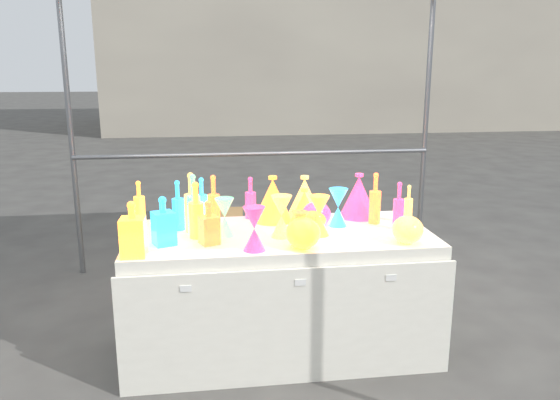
{
  "coord_description": "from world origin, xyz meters",
  "views": [
    {
      "loc": [
        -0.43,
        -3.09,
        1.71
      ],
      "look_at": [
        0.0,
        0.0,
        0.95
      ],
      "focal_mm": 35.0,
      "sensor_mm": 36.0,
      "label": 1
    }
  ],
  "objects": [
    {
      "name": "bottle_1",
      "position": [
        -0.46,
        0.23,
        0.9
      ],
      "size": [
        0.09,
        0.09,
        0.3
      ],
      "primitive_type": null,
      "rotation": [
        0.0,
        0.0,
        -0.38
      ],
      "color": "#1B9626",
      "rests_on": "display_table"
    },
    {
      "name": "bottle_10",
      "position": [
        0.72,
        -0.03,
        0.9
      ],
      "size": [
        0.09,
        0.09,
        0.29
      ],
      "primitive_type": null,
      "rotation": [
        0.0,
        0.0,
        -0.38
      ],
      "color": "blue",
      "rests_on": "display_table"
    },
    {
      "name": "bottle_3",
      "position": [
        -0.15,
        0.35,
        0.89
      ],
      "size": [
        0.08,
        0.08,
        0.27
      ],
      "primitive_type": null,
      "rotation": [
        0.0,
        0.0,
        -0.07
      ],
      "color": "blue",
      "rests_on": "display_table"
    },
    {
      "name": "hourglass_1",
      "position": [
        -0.18,
        -0.3,
        0.87
      ],
      "size": [
        0.14,
        0.14,
        0.24
      ],
      "primitive_type": null,
      "rotation": [
        0.0,
        0.0,
        -0.18
      ],
      "color": "blue",
      "rests_on": "display_table"
    },
    {
      "name": "bottle_11",
      "position": [
        0.84,
        0.11,
        0.87
      ],
      "size": [
        0.06,
        0.06,
        0.24
      ],
      "primitive_type": null,
      "rotation": [
        0.0,
        0.0,
        0.1
      ],
      "color": "#147E6D",
      "rests_on": "display_table"
    },
    {
      "name": "lampshade_2",
      "position": [
        0.56,
        0.28,
        0.9
      ],
      "size": [
        0.27,
        0.27,
        0.29
      ],
      "primitive_type": null,
      "rotation": [
        0.0,
        0.0,
        -0.11
      ],
      "color": "blue",
      "rests_on": "display_table"
    },
    {
      "name": "decanter_1",
      "position": [
        -0.42,
        -0.16,
        0.87
      ],
      "size": [
        0.13,
        0.13,
        0.25
      ],
      "primitive_type": null,
      "rotation": [
        0.0,
        0.0,
        0.38
      ],
      "color": "#FFA21A",
      "rests_on": "display_table"
    },
    {
      "name": "decanter_0",
      "position": [
        -0.81,
        -0.31,
        0.9
      ],
      "size": [
        0.13,
        0.13,
        0.3
      ],
      "primitive_type": null,
      "rotation": [
        0.0,
        0.0,
        -0.03
      ],
      "color": "red",
      "rests_on": "display_table"
    },
    {
      "name": "lampshade_0",
      "position": [
        -0.01,
        0.26,
        0.9
      ],
      "size": [
        0.29,
        0.29,
        0.29
      ],
      "primitive_type": null,
      "rotation": [
        0.0,
        0.0,
        -0.19
      ],
      "color": "#CFD82D",
      "rests_on": "display_table"
    },
    {
      "name": "bottle_6",
      "position": [
        -0.49,
        -0.03,
        0.91
      ],
      "size": [
        0.09,
        0.09,
        0.33
      ],
      "primitive_type": null,
      "rotation": [
        0.0,
        0.0,
        -0.08
      ],
      "color": "red",
      "rests_on": "display_table"
    },
    {
      "name": "bottle_5",
      "position": [
        -0.5,
        0.05,
        0.93
      ],
      "size": [
        0.1,
        0.1,
        0.36
      ],
      "primitive_type": null,
      "rotation": [
        0.0,
        0.0,
        -0.29
      ],
      "color": "#A3206E",
      "rests_on": "display_table"
    },
    {
      "name": "globe_2",
      "position": [
        0.22,
        0.04,
        0.81
      ],
      "size": [
        0.18,
        0.18,
        0.12
      ],
      "primitive_type": null,
      "rotation": [
        0.0,
        0.0,
        -0.27
      ],
      "color": "#FFA21A",
      "rests_on": "display_table"
    },
    {
      "name": "cardboard_box_closed",
      "position": [
        -0.42,
        1.64,
        0.22
      ],
      "size": [
        0.65,
        0.5,
        0.45
      ],
      "primitive_type": "cube",
      "rotation": [
        0.0,
        0.0,
        -0.08
      ],
      "color": "#A47B4A",
      "rests_on": "ground"
    },
    {
      "name": "ground",
      "position": [
        0.0,
        0.0,
        0.0
      ],
      "size": [
        80.0,
        80.0,
        0.0
      ],
      "primitive_type": "plane",
      "color": "#5D5B56",
      "rests_on": "ground"
    },
    {
      "name": "hourglass_2",
      "position": [
        -0.0,
        -0.08,
        0.87
      ],
      "size": [
        0.14,
        0.14,
        0.25
      ],
      "primitive_type": null,
      "rotation": [
        0.0,
        0.0,
        -0.19
      ],
      "color": "#147E6D",
      "rests_on": "display_table"
    },
    {
      "name": "lampshade_1",
      "position": [
        0.17,
        0.14,
        0.87
      ],
      "size": [
        0.25,
        0.25,
        0.23
      ],
      "primitive_type": null,
      "rotation": [
        0.0,
        0.0,
        -0.33
      ],
      "color": "#CFD82D",
      "rests_on": "display_table"
    },
    {
      "name": "bottle_2",
      "position": [
        -0.39,
        0.13,
        0.92
      ],
      "size": [
        0.09,
        0.09,
        0.34
      ],
      "primitive_type": null,
      "rotation": [
        0.0,
        0.0,
        -0.34
      ],
      "color": "#FFA21A",
      "rests_on": "display_table"
    },
    {
      "name": "hourglass_4",
      "position": [
        0.22,
        -0.08,
        0.87
      ],
      "size": [
        0.14,
        0.14,
        0.24
      ],
      "primitive_type": null,
      "rotation": [
        0.0,
        0.0,
        -0.23
      ],
      "color": "red",
      "rests_on": "display_table"
    },
    {
      "name": "decanter_2",
      "position": [
        -0.67,
        -0.14,
        0.89
      ],
      "size": [
        0.15,
        0.15,
        0.28
      ],
      "primitive_type": null,
      "rotation": [
        0.0,
        0.0,
        0.37
      ],
      "color": "#1B9626",
      "rests_on": "display_table"
    },
    {
      "name": "globe_3",
      "position": [
        0.24,
        0.08,
        0.82
      ],
      "size": [
        0.2,
        0.2,
        0.14
      ],
      "primitive_type": null,
      "rotation": [
        0.0,
        0.0,
        -0.09
      ],
      "color": "blue",
      "rests_on": "display_table"
    },
    {
      "name": "bottle_7",
      "position": [
        -0.6,
        0.14,
        0.9
      ],
      "size": [
        0.09,
        0.09,
        0.31
      ],
      "primitive_type": null,
      "rotation": [
        0.0,
        0.0,
        -0.39
      ],
      "color": "#1B9626",
      "rests_on": "display_table"
    },
    {
      "name": "hourglass_3",
      "position": [
        -0.33,
        -0.02,
        0.86
      ],
      "size": [
        0.13,
        0.13,
        0.23
      ],
      "primitive_type": null,
      "rotation": [
        0.0,
        0.0,
        -0.2
      ],
      "color": "#A3206E",
      "rests_on": "display_table"
    },
    {
      "name": "globe_1",
      "position": [
        0.68,
        -0.3,
        0.82
      ],
      "size": [
        0.18,
        0.18,
        0.14
      ],
      "primitive_type": null,
      "rotation": [
        0.0,
        0.0,
        0.06
      ],
      "color": "#147E6D",
      "rests_on": "display_table"
    },
    {
      "name": "cardboard_box_flat",
      "position": [
        0.14,
        2.32,
        0.03
      ],
      "size": [
        0.73,
        0.56,
        0.06
      ],
      "primitive_type": "cube",
      "rotation": [
        0.0,
        0.0,
        0.1
      ],
      "color": "#A47B4A",
      "rests_on": "ground"
    },
    {
      "name": "background_building",
      "position": [
        4.0,
        14.0,
        3.0
      ],
      "size": [
        14.0,
        6.0,
        6.0
      ],
      "primitive_type": "cube",
      "color": "beige",
      "rests_on": "ground"
    },
    {
      "name": "hourglass_5",
      "position": [
        0.38,
        0.09,
        0.87
      ],
      "size": [
        0.15,
        0.15,
        0.24
      ],
      "primitive_type": null,
      "rotation": [
        0.0,
        0.0,
        0.34
      ],
      "color": "#1B9626",
      "rests_on": "display_table"
    },
    {
      "name": "globe_0",
      "position": [
        0.08,
        -0.3,
        0.83
      ],
      "size": [
        0.23,
        0.23,
        0.15
      ],
      "primitive_type": null,
      "rotation": [
        0.0,
        0.0,
        0.28
      ],
      "color": "red",
      "rests_on": "display_table"
    },
    {
      "name": "bottle_9",
      "position": [
        0.62,
        0.12,
        0.91
      ],
      "size": [
        0.09,
        0.09,
        0.33
      ],
      "primitive_type": null,
      "rotation": [
        0.0,
        0.0,
        -0.22
      ],
      "color": "#FFA21A",
      "rests_on": "display_table"
    },
    {
      "name": "lampshade_3",
      "position": [
        0.2,
        0.28,
        0.89
      ],
      "size": [
        0.31,
        0.31,
        0.29
      ],
      "primitive_type": null,
      "rotation": [
        0.0,
        0.0,
        -0.3
      ],
      "color": "#147E6D",
      "rests_on": "display_table"
    },
    {
      "name": "bottle_0",
      "position": [
        -0.85,
        0.33,
        0.89
      ],
      "size": [
        0.08,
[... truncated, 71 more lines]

